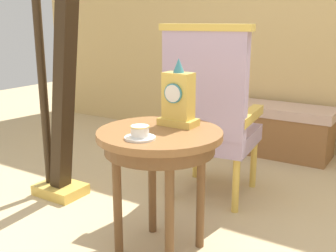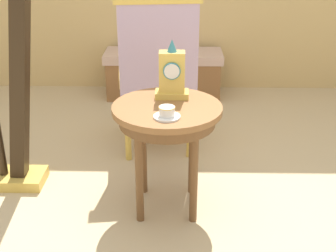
{
  "view_description": "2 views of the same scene",
  "coord_description": "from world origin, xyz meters",
  "px_view_note": "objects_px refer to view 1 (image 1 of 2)",
  "views": [
    {
      "loc": [
        1.04,
        -1.51,
        1.17
      ],
      "look_at": [
        0.05,
        0.06,
        0.68
      ],
      "focal_mm": 43.94,
      "sensor_mm": 36.0,
      "label": 1
    },
    {
      "loc": [
        0.04,
        -2.22,
        1.57
      ],
      "look_at": [
        -0.0,
        0.05,
        0.54
      ],
      "focal_mm": 48.39,
      "sensor_mm": 36.0,
      "label": 2
    }
  ],
  "objects_px": {
    "side_table": "(160,148)",
    "window_bench": "(269,128)",
    "teacup_left": "(140,133)",
    "harp": "(58,97)",
    "armchair": "(210,112)",
    "mantel_clock": "(178,99)"
  },
  "relations": [
    {
      "from": "side_table",
      "to": "window_bench",
      "type": "height_order",
      "value": "side_table"
    },
    {
      "from": "teacup_left",
      "to": "harp",
      "type": "height_order",
      "value": "harp"
    },
    {
      "from": "side_table",
      "to": "armchair",
      "type": "height_order",
      "value": "armchair"
    },
    {
      "from": "teacup_left",
      "to": "mantel_clock",
      "type": "distance_m",
      "value": 0.32
    },
    {
      "from": "window_bench",
      "to": "mantel_clock",
      "type": "bearing_deg",
      "value": -86.7
    },
    {
      "from": "side_table",
      "to": "mantel_clock",
      "type": "xyz_separation_m",
      "value": [
        0.02,
        0.13,
        0.22
      ]
    },
    {
      "from": "side_table",
      "to": "window_bench",
      "type": "bearing_deg",
      "value": 92.32
    },
    {
      "from": "harp",
      "to": "side_table",
      "type": "bearing_deg",
      "value": -13.86
    },
    {
      "from": "side_table",
      "to": "window_bench",
      "type": "distance_m",
      "value": 1.91
    },
    {
      "from": "armchair",
      "to": "mantel_clock",
      "type": "bearing_deg",
      "value": -79.31
    },
    {
      "from": "mantel_clock",
      "to": "side_table",
      "type": "bearing_deg",
      "value": -100.45
    },
    {
      "from": "side_table",
      "to": "harp",
      "type": "bearing_deg",
      "value": 166.14
    },
    {
      "from": "armchair",
      "to": "harp",
      "type": "height_order",
      "value": "harp"
    },
    {
      "from": "side_table",
      "to": "mantel_clock",
      "type": "distance_m",
      "value": 0.26
    },
    {
      "from": "teacup_left",
      "to": "window_bench",
      "type": "height_order",
      "value": "teacup_left"
    },
    {
      "from": "armchair",
      "to": "teacup_left",
      "type": "bearing_deg",
      "value": -84.26
    },
    {
      "from": "teacup_left",
      "to": "armchair",
      "type": "xyz_separation_m",
      "value": [
        -0.09,
        0.88,
        -0.08
      ]
    },
    {
      "from": "harp",
      "to": "window_bench",
      "type": "relative_size",
      "value": 1.53
    },
    {
      "from": "side_table",
      "to": "mantel_clock",
      "type": "bearing_deg",
      "value": 79.55
    },
    {
      "from": "side_table",
      "to": "teacup_left",
      "type": "bearing_deg",
      "value": -89.02
    },
    {
      "from": "armchair",
      "to": "window_bench",
      "type": "xyz_separation_m",
      "value": [
        0.01,
        1.16,
        -0.37
      ]
    },
    {
      "from": "mantel_clock",
      "to": "window_bench",
      "type": "bearing_deg",
      "value": 93.3
    }
  ]
}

